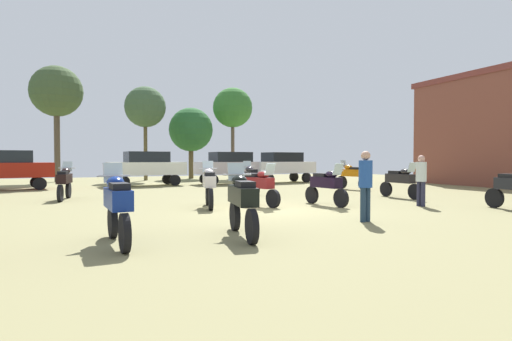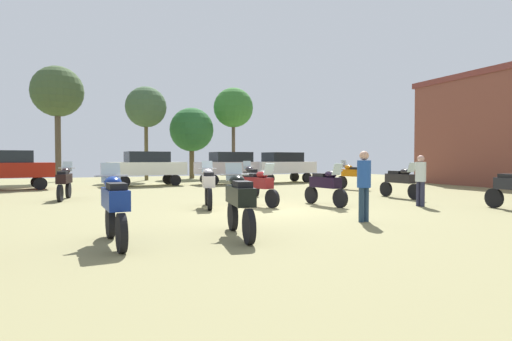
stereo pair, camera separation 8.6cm
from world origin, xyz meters
name	(u,v)px [view 1 (the left image)]	position (x,y,z in m)	size (l,w,h in m)	color
ground_plane	(274,209)	(0.00, 0.00, 0.01)	(44.00, 52.00, 0.02)	olive
motorcycle_1	(65,181)	(-6.17, 5.73, 0.74)	(0.66, 2.15, 1.48)	black
motorcycle_4	(118,205)	(-4.94, -3.70, 0.76)	(0.62, 2.13, 1.51)	black
motorcycle_5	(400,180)	(6.30, 1.35, 0.73)	(0.62, 2.16, 1.45)	black
motorcycle_6	(352,175)	(7.28, 5.91, 0.76)	(0.74, 2.14, 1.51)	black
motorcycle_7	(326,185)	(2.06, 0.21, 0.73)	(0.65, 2.09, 1.44)	black
motorcycle_8	(209,185)	(-1.75, 1.20, 0.76)	(0.72, 2.11, 1.51)	black
motorcycle_10	(242,200)	(-2.54, -3.85, 0.76)	(0.66, 2.21, 1.50)	black
motorcycle_11	(251,178)	(1.30, 5.09, 0.75)	(0.64, 2.29, 1.49)	black
motorcycle_13	(258,185)	(-0.11, 1.04, 0.73)	(0.82, 2.20, 1.44)	black
car_1	(231,165)	(3.05, 12.73, 1.19)	(4.42, 2.12, 2.00)	black
car_2	(5,167)	(-9.10, 12.22, 1.19)	(4.56, 2.56, 2.00)	black
car_3	(282,165)	(6.72, 12.85, 1.19)	(4.49, 2.31, 2.00)	black
car_4	(147,166)	(-2.06, 13.01, 1.19)	(4.47, 2.27, 2.00)	black
person_1	(421,177)	(4.86, -1.19, 1.01)	(0.38, 0.38, 1.70)	#27283F
person_2	(365,180)	(1.01, -3.23, 1.06)	(0.40, 0.40, 1.78)	#20354B
tree_1	(56,92)	(-7.11, 19.67, 6.15)	(3.45, 3.45, 7.92)	#4E4231
tree_3	(233,108)	(5.83, 20.12, 5.74)	(3.23, 3.23, 7.37)	brown
tree_4	(191,130)	(2.50, 20.71, 3.91)	(3.49, 3.49, 5.66)	brown
tree_6	(145,107)	(-1.26, 19.22, 5.35)	(2.96, 2.96, 6.85)	brown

